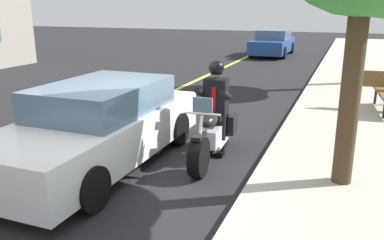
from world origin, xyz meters
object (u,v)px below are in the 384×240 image
at_px(motorcycle_main, 213,134).
at_px(car_dark, 100,125).
at_px(car_silver, 273,43).
at_px(rider_main, 216,100).

xyz_separation_m(motorcycle_main, car_dark, (0.93, -1.72, 0.24)).
bearing_deg(car_silver, rider_main, 6.87).
distance_m(motorcycle_main, car_dark, 1.97).
xyz_separation_m(car_silver, car_dark, (17.24, 0.23, 0.00)).
height_order(car_silver, car_dark, same).
bearing_deg(motorcycle_main, car_dark, -61.60).
relative_size(motorcycle_main, car_silver, 0.48).
bearing_deg(car_dark, motorcycle_main, 118.40).
bearing_deg(rider_main, car_dark, -56.75).
bearing_deg(car_silver, car_dark, 0.77).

